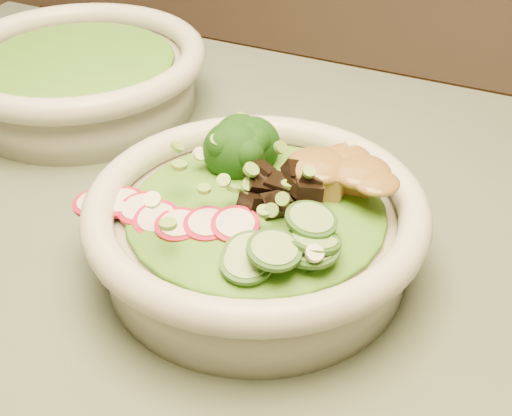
% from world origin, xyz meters
% --- Properties ---
extents(dining_table, '(1.20, 0.80, 0.75)m').
position_xyz_m(dining_table, '(0.00, 0.00, 0.64)').
color(dining_table, black).
rests_on(dining_table, ground).
extents(salad_bowl, '(0.25, 0.25, 0.07)m').
position_xyz_m(salad_bowl, '(-0.03, 0.02, 0.79)').
color(salad_bowl, beige).
rests_on(salad_bowl, dining_table).
extents(side_bowl, '(0.26, 0.26, 0.07)m').
position_xyz_m(side_bowl, '(-0.30, 0.18, 0.79)').
color(side_bowl, beige).
rests_on(side_bowl, dining_table).
extents(lettuce_bed, '(0.19, 0.19, 0.02)m').
position_xyz_m(lettuce_bed, '(-0.03, 0.02, 0.81)').
color(lettuce_bed, '#286B16').
rests_on(lettuce_bed, salad_bowl).
extents(side_lettuce, '(0.18, 0.18, 0.02)m').
position_xyz_m(side_lettuce, '(-0.30, 0.18, 0.81)').
color(side_lettuce, '#286B16').
rests_on(side_lettuce, side_bowl).
extents(broccoli_florets, '(0.09, 0.09, 0.04)m').
position_xyz_m(broccoli_florets, '(-0.07, 0.06, 0.82)').
color(broccoli_florets, black).
rests_on(broccoli_florets, salad_bowl).
extents(radish_slices, '(0.11, 0.07, 0.02)m').
position_xyz_m(radish_slices, '(-0.07, -0.02, 0.81)').
color(radish_slices, '#A70C27').
rests_on(radish_slices, salad_bowl).
extents(cucumber_slices, '(0.08, 0.08, 0.03)m').
position_xyz_m(cucumber_slices, '(0.01, -0.03, 0.82)').
color(cucumber_slices, '#7DA95E').
rests_on(cucumber_slices, salad_bowl).
extents(mushroom_heap, '(0.08, 0.08, 0.04)m').
position_xyz_m(mushroom_heap, '(-0.02, 0.03, 0.82)').
color(mushroom_heap, black).
rests_on(mushroom_heap, salad_bowl).
extents(tofu_cubes, '(0.10, 0.08, 0.03)m').
position_xyz_m(tofu_cubes, '(0.02, 0.06, 0.82)').
color(tofu_cubes, olive).
rests_on(tofu_cubes, salad_bowl).
extents(peanut_sauce, '(0.07, 0.05, 0.02)m').
position_xyz_m(peanut_sauce, '(0.02, 0.06, 0.83)').
color(peanut_sauce, brown).
rests_on(peanut_sauce, tofu_cubes).
extents(scallion_garnish, '(0.18, 0.18, 0.02)m').
position_xyz_m(scallion_garnish, '(-0.03, 0.02, 0.83)').
color(scallion_garnish, '#689F38').
rests_on(scallion_garnish, salad_bowl).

